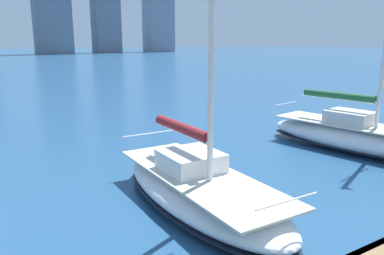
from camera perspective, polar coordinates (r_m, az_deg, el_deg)
The scene contains 3 objects.
city_skyline at distance 163.68m, azimuth -25.55°, elevation 17.00°, with size 164.34×20.47×47.48m.
sailboat_forest at distance 17.90m, azimuth 24.06°, elevation -1.25°, with size 3.86×8.89×9.74m.
sailboat_maroon at distance 11.02m, azimuth 0.94°, elevation -8.97°, with size 2.74×7.60×10.71m.
Camera 1 is at (5.23, 2.68, 4.71)m, focal length 35.00 mm.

